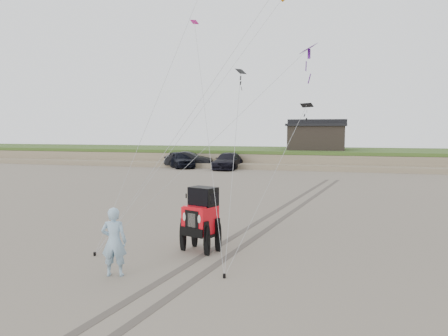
{
  "coord_description": "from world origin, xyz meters",
  "views": [
    {
      "loc": [
        4.79,
        -12.4,
        4.04
      ],
      "look_at": [
        0.6,
        3.0,
        2.6
      ],
      "focal_mm": 35.0,
      "sensor_mm": 36.0,
      "label": 1
    }
  ],
  "objects_px": {
    "cabin": "(317,136)",
    "truck_b": "(189,160)",
    "truck_c": "(228,161)",
    "jeep": "(200,226)",
    "man": "(114,242)",
    "truck_a": "(180,159)"
  },
  "relations": [
    {
      "from": "jeep",
      "to": "cabin",
      "type": "bearing_deg",
      "value": 107.22
    },
    {
      "from": "cabin",
      "to": "truck_a",
      "type": "relative_size",
      "value": 1.27
    },
    {
      "from": "truck_b",
      "to": "truck_c",
      "type": "height_order",
      "value": "truck_b"
    },
    {
      "from": "truck_c",
      "to": "jeep",
      "type": "xyz_separation_m",
      "value": [
        6.62,
        -28.71,
        0.04
      ]
    },
    {
      "from": "cabin",
      "to": "man",
      "type": "xyz_separation_m",
      "value": [
        -3.2,
        -38.89,
        -2.28
      ]
    },
    {
      "from": "truck_b",
      "to": "truck_c",
      "type": "distance_m",
      "value": 4.52
    },
    {
      "from": "truck_c",
      "to": "jeep",
      "type": "relative_size",
      "value": 1.22
    },
    {
      "from": "cabin",
      "to": "truck_c",
      "type": "bearing_deg",
      "value": -138.84
    },
    {
      "from": "cabin",
      "to": "truck_b",
      "type": "relative_size",
      "value": 1.3
    },
    {
      "from": "cabin",
      "to": "truck_b",
      "type": "height_order",
      "value": "cabin"
    },
    {
      "from": "jeep",
      "to": "man",
      "type": "height_order",
      "value": "man"
    },
    {
      "from": "truck_a",
      "to": "man",
      "type": "bearing_deg",
      "value": -111.44
    },
    {
      "from": "truck_b",
      "to": "jeep",
      "type": "bearing_deg",
      "value": -166.26
    },
    {
      "from": "truck_b",
      "to": "jeep",
      "type": "height_order",
      "value": "jeep"
    },
    {
      "from": "cabin",
      "to": "truck_a",
      "type": "distance_m",
      "value": 15.41
    },
    {
      "from": "truck_a",
      "to": "man",
      "type": "height_order",
      "value": "man"
    },
    {
      "from": "truck_a",
      "to": "truck_b",
      "type": "bearing_deg",
      "value": -0.15
    },
    {
      "from": "truck_a",
      "to": "man",
      "type": "xyz_separation_m",
      "value": [
        10.29,
        -31.83,
        0.1
      ]
    },
    {
      "from": "truck_a",
      "to": "truck_c",
      "type": "bearing_deg",
      "value": -41.51
    },
    {
      "from": "truck_c",
      "to": "truck_b",
      "type": "bearing_deg",
      "value": 169.13
    },
    {
      "from": "truck_c",
      "to": "truck_a",
      "type": "bearing_deg",
      "value": 177.26
    },
    {
      "from": "jeep",
      "to": "truck_b",
      "type": "bearing_deg",
      "value": 130.45
    }
  ]
}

